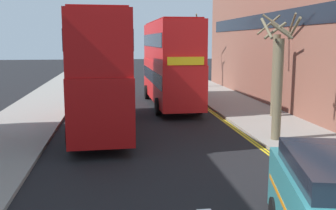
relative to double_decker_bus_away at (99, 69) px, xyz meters
The scene contains 10 objects.
sidewalk_right 9.43m from the double_decker_bus_away, ahead, with size 4.00×80.00×0.14m, color gray.
sidewalk_left 5.19m from the double_decker_bus_away, 165.11° to the left, with size 4.00×80.00×0.14m, color gray.
kerb_line_outer 7.48m from the double_decker_bus_away, ahead, with size 0.10×56.00×0.01m, color yellow.
kerb_line_inner 7.34m from the double_decker_bus_away, ahead, with size 0.10×56.00×0.01m, color yellow.
double_decker_bus_away is the anchor object (origin of this frame).
double_decker_bus_oncoming 8.09m from the double_decker_bus_away, 56.48° to the left, with size 2.93×10.85×5.64m.
street_tree_near 9.87m from the double_decker_bus_away, ahead, with size 2.04×2.09×5.70m.
street_tree_mid 24.86m from the double_decker_bus_away, 71.08° to the left, with size 1.53×1.52×5.30m.
street_tree_far 17.82m from the double_decker_bus_away, 65.11° to the left, with size 1.72×1.71×6.58m.
street_tree_distant 8.46m from the double_decker_bus_away, 25.33° to the right, with size 1.36×1.29×5.19m.
Camera 1 is at (-1.63, -4.60, 4.38)m, focal length 42.22 mm.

